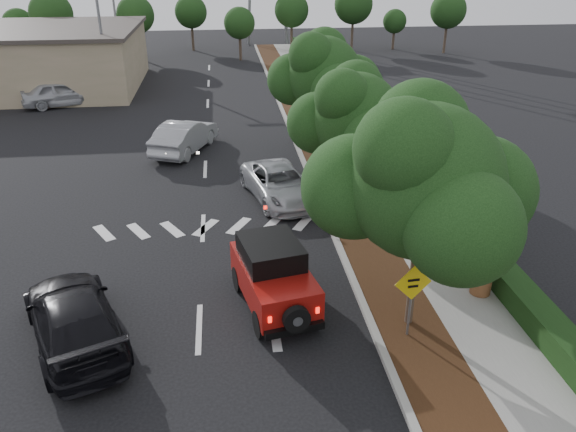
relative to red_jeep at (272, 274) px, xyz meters
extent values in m
plane|color=black|center=(-2.06, -0.97, -0.98)|extent=(120.00, 120.00, 0.00)
cube|color=#9E9B93|center=(2.54, 11.03, -0.91)|extent=(0.20, 70.00, 0.15)
cube|color=black|center=(3.54, 11.03, -0.92)|extent=(1.80, 70.00, 0.12)
cube|color=gray|center=(5.44, 11.03, -0.92)|extent=(2.00, 70.00, 0.12)
cube|color=black|center=(6.84, 11.03, -0.58)|extent=(0.80, 70.00, 0.80)
cylinder|color=black|center=(-0.91, 0.82, -0.61)|extent=(0.40, 0.78, 0.74)
cylinder|color=black|center=(0.51, 1.11, -0.61)|extent=(0.40, 0.78, 0.74)
cylinder|color=black|center=(-0.44, -1.46, -0.61)|extent=(0.40, 0.78, 0.74)
cylinder|color=black|center=(0.98, -1.17, -0.61)|extent=(0.40, 0.78, 0.74)
cube|color=#99120D|center=(0.04, -0.18, -0.10)|extent=(2.32, 3.69, 0.93)
cube|color=black|center=(-0.02, 0.10, 0.66)|extent=(1.88, 2.15, 0.59)
cube|color=#99120D|center=(-0.23, 1.10, -0.18)|extent=(1.63, 1.23, 0.76)
cube|color=black|center=(0.40, -1.93, -0.52)|extent=(1.59, 0.48, 0.20)
cylinder|color=black|center=(0.42, -2.05, -0.10)|extent=(0.73, 0.34, 0.70)
cube|color=#FF190C|center=(-0.24, -2.00, -0.10)|extent=(0.10, 0.05, 0.17)
cube|color=#FF190C|center=(1.00, -1.75, -0.10)|extent=(0.10, 0.05, 0.17)
imported|color=#A5A8AD|center=(1.00, 7.29, -0.32)|extent=(3.25, 5.14, 1.32)
imported|color=black|center=(-5.17, -1.10, -0.26)|extent=(3.80, 5.40, 1.45)
imported|color=#94959B|center=(-3.06, 13.68, -0.21)|extent=(3.33, 4.99, 1.56)
imported|color=#B3B5BB|center=(-11.24, 23.52, -0.16)|extent=(5.18, 3.39, 1.64)
cylinder|color=slate|center=(3.34, -1.99, 0.08)|extent=(0.07, 0.07, 1.91)
cube|color=yellow|center=(3.34, -2.02, 0.72)|extent=(0.98, 0.11, 0.98)
cube|color=black|center=(3.34, -2.04, 0.81)|extent=(0.31, 0.04, 0.07)
cube|color=black|center=(3.34, -2.04, 0.63)|extent=(0.27, 0.03, 0.07)
cylinder|color=brown|center=(6.04, -0.37, -0.56)|extent=(0.62, 0.62, 0.59)
sphere|color=black|center=(6.04, -0.37, -0.01)|extent=(0.73, 0.73, 0.73)
imported|color=black|center=(6.04, -0.37, 0.07)|extent=(0.65, 0.58, 0.69)
camera|label=1|loc=(-1.14, -13.37, 8.25)|focal=35.00mm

